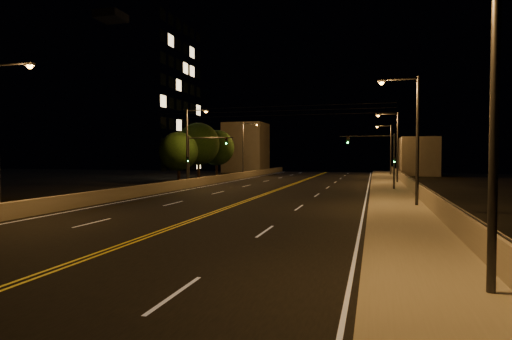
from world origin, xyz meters
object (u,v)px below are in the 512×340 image
(streetlight_6, at_px, (245,146))
(traffic_signal_right, at_px, (382,154))
(streetlight_0, at_px, (480,92))
(streetlight_1, at_px, (413,132))
(tree_0, at_px, (179,151))
(tree_2, at_px, (216,148))
(streetlight_2, at_px, (395,143))
(streetlight_4, at_px, (1,128))
(traffic_signal_left, at_px, (198,155))
(streetlight_3, at_px, (389,146))
(streetlight_5, at_px, (190,142))
(building_tower, at_px, (112,99))
(tree_1, at_px, (199,144))

(streetlight_6, xyz_separation_m, traffic_signal_right, (19.82, -20.83, -1.37))
(streetlight_0, relative_size, streetlight_1, 1.00)
(traffic_signal_right, xyz_separation_m, tree_0, (-22.81, 3.99, 0.38))
(tree_0, height_order, tree_2, tree_2)
(streetlight_1, height_order, streetlight_2, same)
(streetlight_4, relative_size, traffic_signal_left, 1.53)
(streetlight_3, bearing_deg, traffic_signal_right, -92.93)
(tree_2, bearing_deg, traffic_signal_right, -38.12)
(streetlight_4, xyz_separation_m, tree_2, (-3.76, 42.02, -0.31))
(streetlight_5, height_order, tree_2, streetlight_5)
(streetlight_0, xyz_separation_m, streetlight_6, (-21.40, 51.88, 0.00))
(streetlight_0, relative_size, streetlight_5, 1.00)
(streetlight_5, height_order, building_tower, building_tower)
(streetlight_5, height_order, tree_0, streetlight_5)
(tree_0, bearing_deg, streetlight_2, 13.98)
(streetlight_4, xyz_separation_m, traffic_signal_left, (1.18, 23.51, -1.37))
(streetlight_2, xyz_separation_m, streetlight_3, (0.00, 20.71, 0.00))
(streetlight_0, height_order, traffic_signal_left, streetlight_0)
(streetlight_5, bearing_deg, streetlight_2, 24.13)
(streetlight_5, distance_m, traffic_signal_right, 19.88)
(streetlight_5, relative_size, tree_0, 1.36)
(streetlight_3, bearing_deg, streetlight_5, -125.24)
(streetlight_2, height_order, tree_2, streetlight_2)
(traffic_signal_right, height_order, tree_1, tree_1)
(building_tower, bearing_deg, streetlight_5, -38.59)
(streetlight_2, xyz_separation_m, tree_0, (-24.38, -6.07, -0.99))
(traffic_signal_right, bearing_deg, streetlight_4, -130.14)
(tree_0, bearing_deg, streetlight_6, 79.95)
(streetlight_5, height_order, traffic_signal_right, streetlight_5)
(streetlight_4, distance_m, tree_0, 27.69)
(tree_0, bearing_deg, traffic_signal_left, -43.84)
(traffic_signal_right, distance_m, tree_0, 23.16)
(streetlight_4, bearing_deg, tree_0, 96.19)
(tree_0, xyz_separation_m, tree_1, (-1.41, 9.18, 1.11))
(streetlight_1, distance_m, tree_0, 29.95)
(streetlight_2, relative_size, streetlight_3, 1.00)
(building_tower, bearing_deg, streetlight_0, -48.81)
(building_tower, height_order, tree_2, building_tower)
(streetlight_5, xyz_separation_m, tree_2, (-3.76, 18.02, -0.31))
(streetlight_0, bearing_deg, streetlight_6, 112.41)
(streetlight_3, xyz_separation_m, tree_0, (-24.38, -26.78, -0.99))
(streetlight_0, distance_m, streetlight_3, 61.83)
(streetlight_3, distance_m, traffic_signal_left, 36.85)
(streetlight_1, height_order, streetlight_5, same)
(streetlight_1, xyz_separation_m, tree_2, (-25.16, 31.87, -0.31))
(streetlight_2, bearing_deg, tree_0, -166.02)
(traffic_signal_left, bearing_deg, streetlight_1, -33.46)
(streetlight_3, distance_m, tree_1, 31.22)
(tree_1, bearing_deg, tree_0, -81.27)
(streetlight_5, height_order, streetlight_6, same)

